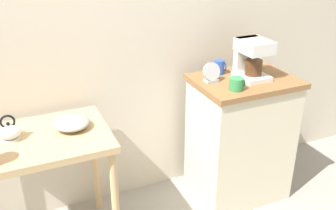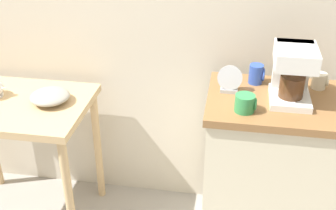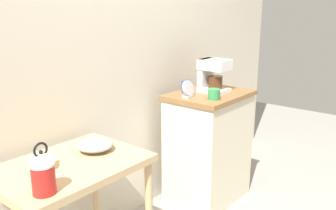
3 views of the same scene
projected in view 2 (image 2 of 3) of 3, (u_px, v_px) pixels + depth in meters
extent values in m
cube|color=tan|center=(14.00, 105.00, 2.27)|extent=(0.78, 0.55, 0.04)
cylinder|color=tan|center=(69.00, 200.00, 2.20)|extent=(0.04, 0.04, 0.73)
cylinder|color=tan|center=(98.00, 147.00, 2.61)|extent=(0.04, 0.04, 0.73)
cube|color=beige|center=(268.00, 180.00, 2.23)|extent=(0.64, 0.47, 0.87)
cube|color=olive|center=(279.00, 102.00, 2.01)|extent=(0.67, 0.50, 0.04)
cylinder|color=#9E998C|center=(51.00, 102.00, 2.25)|extent=(0.09, 0.09, 0.01)
ellipsoid|color=#9E998C|center=(50.00, 96.00, 2.24)|extent=(0.20, 0.20, 0.06)
cone|color=white|center=(2.00, 89.00, 2.28)|extent=(0.06, 0.03, 0.04)
cube|color=white|center=(289.00, 98.00, 1.98)|extent=(0.18, 0.22, 0.03)
cube|color=white|center=(291.00, 67.00, 2.00)|extent=(0.16, 0.05, 0.26)
cube|color=white|center=(296.00, 56.00, 1.88)|extent=(0.18, 0.22, 0.08)
cylinder|color=#4C2D19|center=(292.00, 86.00, 1.94)|extent=(0.11, 0.11, 0.10)
cylinder|color=#338C4C|center=(245.00, 103.00, 1.89)|extent=(0.09, 0.09, 0.08)
torus|color=#338C4C|center=(255.00, 104.00, 1.88)|extent=(0.01, 0.05, 0.05)
cylinder|color=beige|center=(319.00, 81.00, 2.08)|extent=(0.07, 0.07, 0.08)
torus|color=beige|center=(327.00, 81.00, 2.08)|extent=(0.01, 0.05, 0.05)
cylinder|color=#2D4CAD|center=(256.00, 74.00, 2.13)|extent=(0.07, 0.07, 0.10)
torus|color=#2D4CAD|center=(263.00, 75.00, 2.12)|extent=(0.01, 0.06, 0.06)
cube|color=#B2B5BA|center=(229.00, 89.00, 2.07)|extent=(0.08, 0.06, 0.02)
cylinder|color=#B2B5BA|center=(230.00, 78.00, 2.04)|extent=(0.12, 0.05, 0.12)
cylinder|color=black|center=(230.00, 78.00, 2.03)|extent=(0.10, 0.04, 0.10)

